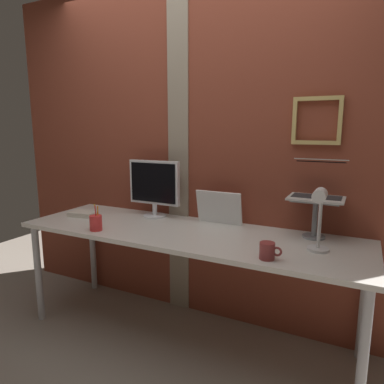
% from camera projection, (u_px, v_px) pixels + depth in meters
% --- Properties ---
extents(ground_plane, '(6.00, 6.00, 0.00)m').
position_uv_depth(ground_plane, '(180.00, 329.00, 2.54)').
color(ground_plane, gray).
extents(brick_wall_back, '(3.53, 0.16, 2.56)m').
position_uv_depth(brick_wall_back, '(201.00, 152.00, 2.63)').
color(brick_wall_back, brown).
rests_on(brick_wall_back, ground_plane).
extents(desk, '(2.34, 0.71, 0.78)m').
position_uv_depth(desk, '(185.00, 240.00, 2.33)').
color(desk, silver).
rests_on(desk, ground_plane).
extents(monitor, '(0.43, 0.18, 0.44)m').
position_uv_depth(monitor, '(154.00, 185.00, 2.65)').
color(monitor, white).
rests_on(monitor, desk).
extents(laptop_stand, '(0.28, 0.22, 0.25)m').
position_uv_depth(laptop_stand, '(315.00, 212.00, 2.15)').
color(laptop_stand, gray).
rests_on(laptop_stand, desk).
extents(laptop, '(0.33, 0.31, 0.24)m').
position_uv_depth(laptop, '(318.00, 187.00, 2.19)').
color(laptop, silver).
rests_on(laptop, laptop_stand).
extents(whiteboard_panel, '(0.34, 0.07, 0.24)m').
position_uv_depth(whiteboard_panel, '(219.00, 208.00, 2.47)').
color(whiteboard_panel, white).
rests_on(whiteboard_panel, desk).
extents(desk_lamp, '(0.12, 0.20, 0.37)m').
position_uv_depth(desk_lamp, '(319.00, 213.00, 1.86)').
color(desk_lamp, white).
rests_on(desk_lamp, desk).
extents(pen_cup, '(0.08, 0.08, 0.18)m').
position_uv_depth(pen_cup, '(96.00, 223.00, 2.32)').
color(pen_cup, red).
rests_on(pen_cup, desk).
extents(coffee_mug, '(0.12, 0.08, 0.09)m').
position_uv_depth(coffee_mug, '(268.00, 251.00, 1.81)').
color(coffee_mug, maroon).
rests_on(coffee_mug, desk).
extents(paper_clutter_stack, '(0.22, 0.17, 0.03)m').
position_uv_depth(paper_clutter_stack, '(83.00, 214.00, 2.71)').
color(paper_clutter_stack, silver).
rests_on(paper_clutter_stack, desk).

